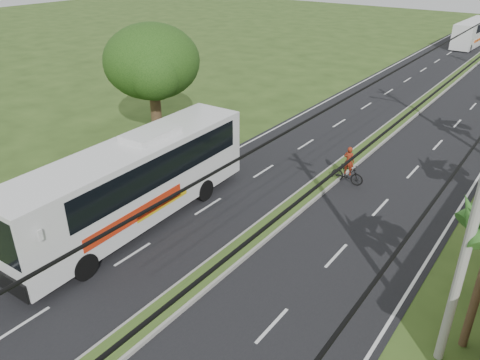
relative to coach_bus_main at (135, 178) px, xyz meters
The scene contains 9 objects.
ground 6.03m from the coach_bus_main, 20.93° to the right, with size 180.00×180.00×0.00m, color #2F471A.
road_asphalt 18.89m from the coach_bus_main, 73.89° to the left, with size 14.00×160.00×0.02m, color black.
median_strip 18.88m from the coach_bus_main, 73.89° to the left, with size 1.20×160.00×0.18m.
lane_edge_left 18.22m from the coach_bus_main, 94.75° to the left, with size 0.12×160.00×0.01m, color silver.
shade_tree 10.93m from the coach_bus_main, 130.72° to the left, with size 6.30×6.00×7.54m.
utility_pole_a 14.11m from the coach_bus_main, ahead, with size 1.60×0.28×11.00m.
coach_bus_main is the anchor object (origin of this frame).
coach_bus_far 54.86m from the coach_bus_main, 87.32° to the left, with size 2.71×10.70×3.09m.
motorcyclist 11.41m from the coach_bus_main, 56.78° to the left, with size 1.84×0.66×2.16m.
Camera 1 is at (9.74, -10.39, 11.78)m, focal length 35.00 mm.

